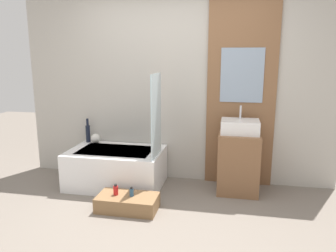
# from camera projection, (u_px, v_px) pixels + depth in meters

# --- Properties ---
(ground_plane) EXTENTS (12.00, 12.00, 0.00)m
(ground_plane) POSITION_uv_depth(u_px,v_px,m) (147.00, 236.00, 3.13)
(ground_plane) COLOR slate
(wall_tiled_back) EXTENTS (4.20, 0.06, 2.60)m
(wall_tiled_back) POSITION_uv_depth(u_px,v_px,m) (176.00, 85.00, 4.37)
(wall_tiled_back) COLOR #B7B2A8
(wall_tiled_back) RESTS_ON ground_plane
(wall_wood_accent) EXTENTS (0.87, 0.04, 2.60)m
(wall_wood_accent) POSITION_uv_depth(u_px,v_px,m) (241.00, 86.00, 4.16)
(wall_wood_accent) COLOR brown
(wall_wood_accent) RESTS_ON ground_plane
(bathtub) EXTENTS (1.21, 0.79, 0.48)m
(bathtub) POSITION_uv_depth(u_px,v_px,m) (116.00, 167.00, 4.31)
(bathtub) COLOR white
(bathtub) RESTS_ON ground_plane
(glass_shower_screen) EXTENTS (0.01, 0.49, 1.00)m
(glass_shower_screen) POSITION_uv_depth(u_px,v_px,m) (156.00, 116.00, 3.91)
(glass_shower_screen) COLOR silver
(glass_shower_screen) RESTS_ON bathtub
(wooden_step_bench) EXTENTS (0.67, 0.36, 0.17)m
(wooden_step_bench) POSITION_uv_depth(u_px,v_px,m) (128.00, 203.00, 3.64)
(wooden_step_bench) COLOR olive
(wooden_step_bench) RESTS_ON ground_plane
(vanity_cabinet) EXTENTS (0.50, 0.50, 0.75)m
(vanity_cabinet) POSITION_uv_depth(u_px,v_px,m) (238.00, 162.00, 4.10)
(vanity_cabinet) COLOR brown
(vanity_cabinet) RESTS_ON ground_plane
(sink) EXTENTS (0.46, 0.34, 0.33)m
(sink) POSITION_uv_depth(u_px,v_px,m) (240.00, 127.00, 4.00)
(sink) COLOR white
(sink) RESTS_ON vanity_cabinet
(vase_tall_dark) EXTENTS (0.06, 0.06, 0.34)m
(vase_tall_dark) POSITION_uv_depth(u_px,v_px,m) (88.00, 132.00, 4.63)
(vase_tall_dark) COLOR black
(vase_tall_dark) RESTS_ON bathtub
(vase_round_light) EXTENTS (0.13, 0.13, 0.13)m
(vase_round_light) POSITION_uv_depth(u_px,v_px,m) (96.00, 138.00, 4.58)
(vase_round_light) COLOR silver
(vase_round_light) RESTS_ON bathtub
(bottle_soap_primary) EXTENTS (0.05, 0.05, 0.12)m
(bottle_soap_primary) POSITION_uv_depth(u_px,v_px,m) (116.00, 190.00, 3.64)
(bottle_soap_primary) COLOR red
(bottle_soap_primary) RESTS_ON wooden_step_bench
(bottle_soap_secondary) EXTENTS (0.05, 0.05, 0.10)m
(bottle_soap_secondary) POSITION_uv_depth(u_px,v_px,m) (132.00, 192.00, 3.60)
(bottle_soap_secondary) COLOR #2D567A
(bottle_soap_secondary) RESTS_ON wooden_step_bench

